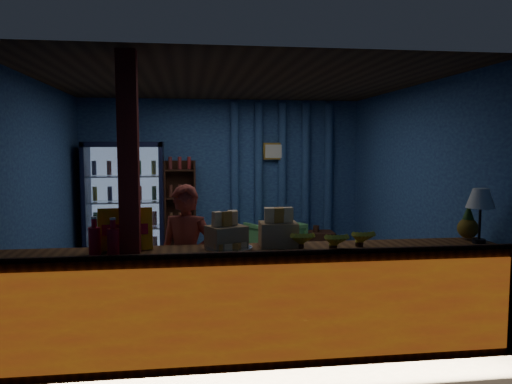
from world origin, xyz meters
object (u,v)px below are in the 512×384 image
at_px(green_chair, 275,243).
at_px(table_lamp, 481,200).
at_px(pastry_tray, 229,247).
at_px(shopkeeper, 186,263).

xyz_separation_m(green_chair, table_lamp, (1.29, -3.36, 1.01)).
bearing_deg(table_lamp, green_chair, 111.09).
bearing_deg(green_chair, pastry_tray, 46.20).
bearing_deg(green_chair, table_lamp, 83.84).
bearing_deg(pastry_tray, table_lamp, -0.68).
bearing_deg(shopkeeper, table_lamp, 8.81).
relative_size(shopkeeper, pastry_tray, 3.60).
height_order(shopkeeper, green_chair, shopkeeper).
bearing_deg(pastry_tray, green_chair, 73.45).
distance_m(green_chair, table_lamp, 3.73).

